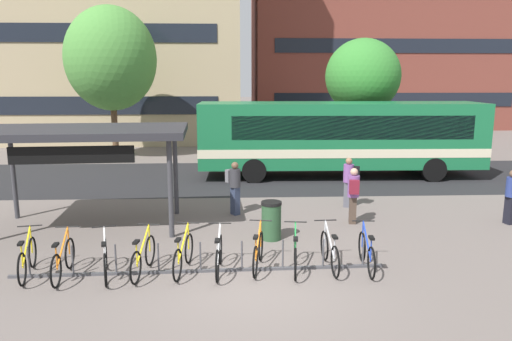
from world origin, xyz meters
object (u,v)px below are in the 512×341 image
parked_bicycle_white_5 (219,256)px  parked_bicycle_yellow_3 (143,257)px  parked_bicycle_orange_1 (63,260)px  parked_bicycle_green_7 (295,254)px  street_tree_0 (363,76)px  parked_bicycle_white_2 (105,260)px  city_bus (338,136)px  trash_bin (271,220)px  parked_bicycle_silver_8 (330,252)px  parked_bicycle_blue_9 (367,253)px  parked_bicycle_yellow_4 (183,255)px  parked_bicycle_yellow_0 (27,259)px  transit_shelter (83,135)px  commuter_grey_pack_0 (234,184)px  street_tree_1 (111,59)px  parked_bicycle_orange_6 (258,252)px  commuter_maroon_pack_2 (353,192)px  commuter_black_pack_1 (349,179)px

parked_bicycle_white_5 → parked_bicycle_yellow_3: bearing=92.6°
parked_bicycle_orange_1 → parked_bicycle_yellow_3: size_ratio=1.00×
parked_bicycle_green_7 → street_tree_0: street_tree_0 is taller
parked_bicycle_yellow_3 → parked_bicycle_white_5: same height
parked_bicycle_orange_1 → parked_bicycle_white_5: same height
parked_bicycle_white_2 → city_bus: bearing=-49.1°
parked_bicycle_white_2 → trash_bin: bearing=-72.8°
parked_bicycle_silver_8 → parked_bicycle_green_7: bearing=94.4°
parked_bicycle_blue_9 → parked_bicycle_yellow_4: bearing=93.1°
parked_bicycle_yellow_0 → trash_bin: size_ratio=1.65×
parked_bicycle_yellow_3 → parked_bicycle_blue_9: bearing=-82.4°
transit_shelter → trash_bin: (5.15, -1.26, -2.15)m
parked_bicycle_yellow_0 → parked_bicycle_white_5: 4.13m
commuter_grey_pack_0 → street_tree_0: street_tree_0 is taller
parked_bicycle_yellow_0 → street_tree_0: 18.01m
parked_bicycle_yellow_4 → parked_bicycle_silver_8: (3.27, 0.04, 0.00)m
parked_bicycle_yellow_3 → parked_bicycle_silver_8: (4.13, 0.14, 0.00)m
parked_bicycle_blue_9 → parked_bicycle_yellow_0: bearing=94.0°
parked_bicycle_white_5 → street_tree_1: 17.45m
city_bus → street_tree_0: bearing=-117.3°
parked_bicycle_yellow_0 → parked_bicycle_yellow_3: bearing=-101.2°
transit_shelter → parked_bicycle_yellow_4: bearing=-51.1°
parked_bicycle_green_7 → commuter_grey_pack_0: (-1.34, 4.57, 0.59)m
parked_bicycle_orange_1 → street_tree_0: 17.63m
transit_shelter → commuter_grey_pack_0: 4.66m
parked_bicycle_yellow_0 → street_tree_0: (10.86, 13.82, 3.92)m
parked_bicycle_green_7 → transit_shelter: size_ratio=0.30×
parked_bicycle_white_2 → commuter_grey_pack_0: commuter_grey_pack_0 is taller
city_bus → commuter_grey_pack_0: (-4.48, -5.70, -0.80)m
parked_bicycle_yellow_4 → parked_bicycle_orange_6: (1.66, 0.10, 0.00)m
parked_bicycle_silver_8 → parked_bicycle_white_5: bearing=90.5°
parked_bicycle_silver_8 → commuter_maroon_pack_2: (1.34, 3.33, 0.57)m
commuter_grey_pack_0 → transit_shelter: bearing=-109.9°
parked_bicycle_orange_6 → parked_bicycle_blue_9: bearing=-83.8°
street_tree_0 → parked_bicycle_orange_1: bearing=-125.8°
parked_bicycle_orange_1 → commuter_black_pack_1: commuter_black_pack_1 is taller
parked_bicycle_orange_1 → parked_bicycle_white_2: (0.90, -0.01, 0.00)m
commuter_black_pack_1 → trash_bin: (-2.82, -3.10, -0.44)m
parked_bicycle_white_5 → commuter_maroon_pack_2: (3.82, 3.46, 0.57)m
parked_bicycle_yellow_0 → parked_bicycle_yellow_3: same height
parked_bicycle_yellow_3 → street_tree_0: 16.64m
parked_bicycle_green_7 → parked_bicycle_blue_9: (1.60, 0.00, 0.00)m
parked_bicycle_orange_1 → parked_bicycle_yellow_4: same height
parked_bicycle_yellow_4 → parked_bicycle_white_2: bearing=105.4°
parked_bicycle_orange_6 → transit_shelter: 6.16m
city_bus → transit_shelter: size_ratio=2.07×
commuter_grey_pack_0 → parked_bicycle_white_5: bearing=-39.8°
parked_bicycle_yellow_0 → trash_bin: trash_bin is taller
city_bus → parked_bicycle_yellow_4: bearing=62.2°
commuter_grey_pack_0 → parked_bicycle_yellow_0: bearing=-79.7°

